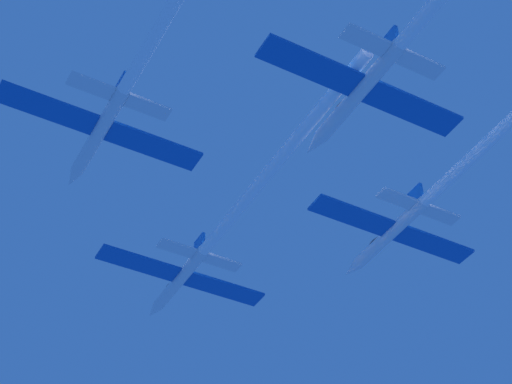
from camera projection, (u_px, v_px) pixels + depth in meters
The scene contains 3 objects.
jet_lead at pixel (223, 227), 84.20m from camera, with size 18.33×42.91×3.04m.
jet_left_wing at pixel (157, 31), 67.16m from camera, with size 18.33×49.15×3.04m.
jet_right_wing at pixel (458, 170), 79.00m from camera, with size 18.33×44.83×3.04m.
Camera 1 is at (-29.27, -69.34, -52.47)m, focal length 61.01 mm.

